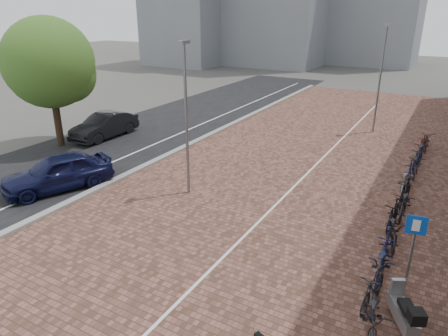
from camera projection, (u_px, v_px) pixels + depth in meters
ground at (125, 272)px, 12.19m from camera, size 140.00×140.00×0.00m
plaza_brick at (315, 161)px, 20.98m from camera, size 14.50×42.00×0.04m
street_asphalt at (148, 132)px, 26.05m from camera, size 8.00×50.00×0.03m
curb at (199, 140)px, 24.23m from camera, size 0.35×42.00×0.14m
lane_line at (174, 136)px, 25.12m from camera, size 0.12×44.00×0.00m
parking_line at (319, 162)px, 20.88m from camera, size 0.10×30.00×0.00m
car_navy at (58, 172)px, 17.54m from camera, size 3.52×4.94×1.56m
car_dark at (105, 126)px, 24.66m from camera, size 1.59×4.51×1.48m
scooter_front at (403, 311)px, 9.83m from camera, size 1.15×1.63×1.08m
parking_sign at (413, 244)px, 10.57m from camera, size 0.51×0.13×2.47m
lamp_near at (186, 123)px, 16.31m from camera, size 0.12×0.12×6.19m
lamp_far at (380, 81)px, 24.79m from camera, size 0.12×0.12×6.44m
street_tree at (53, 65)px, 21.95m from camera, size 4.86×4.86×7.07m
bike_row at (406, 192)px, 16.26m from camera, size 1.33×18.14×1.05m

